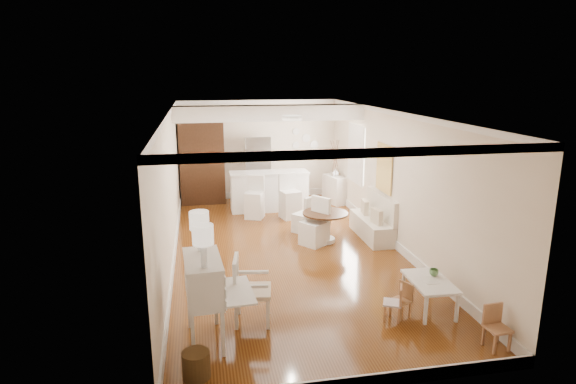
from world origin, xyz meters
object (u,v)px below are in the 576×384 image
object	(u,v)px
bar_stool_right	(290,197)
breakfast_counter	(269,191)
kids_chair_c	(498,328)
slip_chair_near	(314,222)
secretary_bureau	(204,300)
dining_table	(325,227)
wicker_basket	(196,365)
kids_chair_a	(401,300)
sideboard	(335,189)
gustavian_armchair	(252,290)
slip_chair_far	(304,214)
kids_table	(429,295)
fridge	(271,169)
bar_stool_left	(254,198)
kids_chair_b	(392,302)
pantry_cabinet	(202,162)

from	to	relation	value
bar_stool_right	breakfast_counter	bearing A→B (deg)	101.86
kids_chair_c	slip_chair_near	world-z (taller)	slip_chair_near
secretary_bureau	dining_table	xyz separation A→B (m)	(2.60, 3.52, -0.27)
wicker_basket	kids_chair_a	distance (m)	3.13
sideboard	dining_table	bearing A→B (deg)	-124.89
gustavian_armchair	sideboard	size ratio (longest dim) A/B	1.24
wicker_basket	sideboard	world-z (taller)	sideboard
slip_chair_far	sideboard	world-z (taller)	slip_chair_far
gustavian_armchair	kids_table	world-z (taller)	gustavian_armchair
dining_table	fridge	bearing A→B (deg)	99.14
kids_chair_a	bar_stool_right	size ratio (longest dim) A/B	0.48
bar_stool_left	fridge	xyz separation A→B (m)	(0.67, 1.72, 0.37)
breakfast_counter	kids_table	bearing A→B (deg)	-75.08
kids_chair_a	fridge	bearing A→B (deg)	162.23
breakfast_counter	fridge	xyz separation A→B (m)	(0.20, 1.05, 0.39)
kids_table	slip_chair_near	world-z (taller)	slip_chair_near
wicker_basket	slip_chair_near	bearing A→B (deg)	59.56
secretary_bureau	kids_chair_a	size ratio (longest dim) A/B	2.26
breakfast_counter	sideboard	world-z (taller)	breakfast_counter
kids_chair_c	bar_stool_left	distance (m)	6.89
kids_chair_a	slip_chair_near	xyz separation A→B (m)	(-0.52, 3.27, 0.23)
bar_stool_right	fridge	bearing A→B (deg)	82.29
secretary_bureau	wicker_basket	size ratio (longest dim) A/B	3.60
gustavian_armchair	dining_table	xyz separation A→B (m)	(1.91, 3.10, -0.17)
kids_chair_b	sideboard	distance (m)	6.57
bar_stool_left	dining_table	bearing A→B (deg)	-36.36
dining_table	sideboard	bearing A→B (deg)	70.31
bar_stool_right	pantry_cabinet	world-z (taller)	pantry_cabinet
slip_chair_far	fridge	distance (m)	3.07
secretary_bureau	breakfast_counter	size ratio (longest dim) A/B	0.59
kids_chair_c	slip_chair_far	bearing A→B (deg)	101.06
gustavian_armchair	bar_stool_left	xyz separation A→B (m)	(0.64, 5.13, 0.03)
secretary_bureau	pantry_cabinet	bearing A→B (deg)	85.49
secretary_bureau	slip_chair_near	xyz separation A→B (m)	(2.34, 3.41, -0.10)
breakfast_counter	sideboard	xyz separation A→B (m)	(1.90, 0.37, -0.13)
secretary_bureau	bar_stool_right	bearing A→B (deg)	63.99
bar_stool_right	sideboard	distance (m)	1.93
secretary_bureau	pantry_cabinet	world-z (taller)	pantry_cabinet
kids_table	kids_chair_a	xyz separation A→B (m)	(-0.52, -0.13, 0.03)
secretary_bureau	kids_table	world-z (taller)	secretary_bureau
pantry_cabinet	wicker_basket	bearing A→B (deg)	-91.62
kids_table	breakfast_counter	size ratio (longest dim) A/B	0.47
pantry_cabinet	bar_stool_right	bearing A→B (deg)	-42.35
kids_table	bar_stool_left	world-z (taller)	bar_stool_left
kids_chair_c	kids_chair_b	bearing A→B (deg)	132.04
kids_chair_a	breakfast_counter	distance (m)	6.17
bar_stool_left	bar_stool_right	size ratio (longest dim) A/B	0.95
kids_chair_a	dining_table	bearing A→B (deg)	159.72
dining_table	slip_chair_far	size ratio (longest dim) A/B	1.12
wicker_basket	bar_stool_left	world-z (taller)	bar_stool_left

